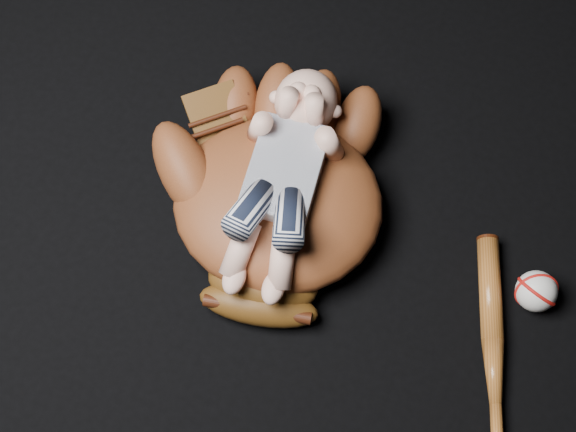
{
  "coord_description": "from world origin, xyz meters",
  "views": [
    {
      "loc": [
        0.1,
        -0.5,
        1.38
      ],
      "look_at": [
        -0.1,
        0.03,
        0.08
      ],
      "focal_mm": 55.0,
      "sensor_mm": 36.0,
      "label": 1
    }
  ],
  "objects_px": {
    "newborn_baby": "(280,185)",
    "baseball_bat": "(493,353)",
    "baseball_glove": "(278,199)",
    "baseball": "(536,291)"
  },
  "relations": [
    {
      "from": "newborn_baby",
      "to": "baseball_bat",
      "type": "height_order",
      "value": "newborn_baby"
    },
    {
      "from": "baseball_glove",
      "to": "baseball",
      "type": "relative_size",
      "value": 7.23
    },
    {
      "from": "newborn_baby",
      "to": "baseball_bat",
      "type": "distance_m",
      "value": 0.43
    },
    {
      "from": "baseball_bat",
      "to": "newborn_baby",
      "type": "bearing_deg",
      "value": 165.71
    },
    {
      "from": "baseball_glove",
      "to": "newborn_baby",
      "type": "xyz_separation_m",
      "value": [
        0.0,
        -0.0,
        0.06
      ]
    },
    {
      "from": "baseball",
      "to": "newborn_baby",
      "type": "bearing_deg",
      "value": -177.94
    },
    {
      "from": "baseball_bat",
      "to": "baseball",
      "type": "distance_m",
      "value": 0.12
    },
    {
      "from": "baseball_glove",
      "to": "baseball",
      "type": "xyz_separation_m",
      "value": [
        0.44,
        0.01,
        -0.04
      ]
    },
    {
      "from": "baseball_bat",
      "to": "baseball",
      "type": "height_order",
      "value": "baseball"
    },
    {
      "from": "newborn_baby",
      "to": "baseball",
      "type": "distance_m",
      "value": 0.45
    }
  ]
}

